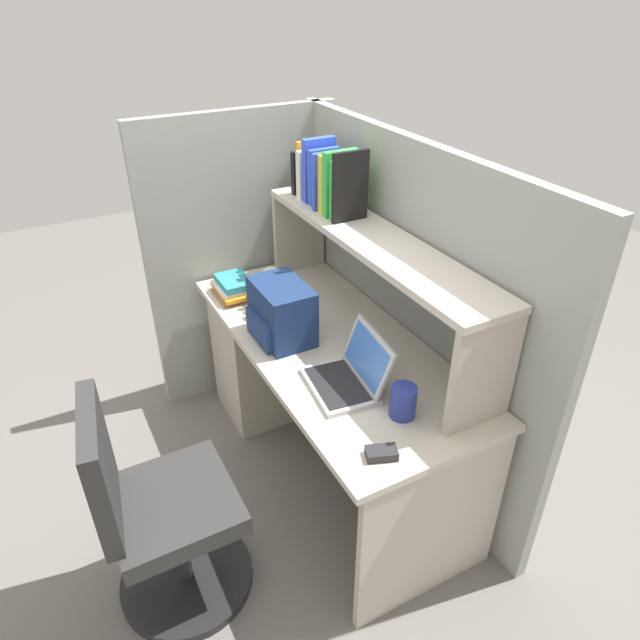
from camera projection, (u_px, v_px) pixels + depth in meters
ground_plane at (329, 462)px, 2.84m from camera, size 8.00×8.00×0.00m
desk at (293, 356)px, 2.92m from camera, size 1.60×0.70×0.73m
cubicle_partition_rear at (403, 311)px, 2.59m from camera, size 1.84×0.05×1.55m
cubicle_partition_left at (246, 259)px, 3.05m from camera, size 0.05×1.06×1.55m
overhead_hutch at (373, 258)px, 2.35m from camera, size 1.44×0.28×0.45m
reference_books_on_shelf at (328, 178)px, 2.53m from camera, size 0.44×0.19×0.30m
laptop at (350, 375)px, 2.17m from camera, size 0.34×0.30×0.22m
backpack at (281, 312)px, 2.42m from camera, size 0.30×0.23×0.26m
computer_mouse at (382, 453)px, 1.86m from camera, size 0.09×0.12×0.03m
paper_cup at (271, 280)px, 2.82m from camera, size 0.08×0.08×0.11m
snack_canister at (403, 402)px, 2.01m from camera, size 0.10×0.10×0.12m
desk_book_stack at (234, 287)px, 2.78m from camera, size 0.24×0.19×0.09m
office_chair at (160, 520)px, 2.06m from camera, size 0.52×0.52×0.93m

